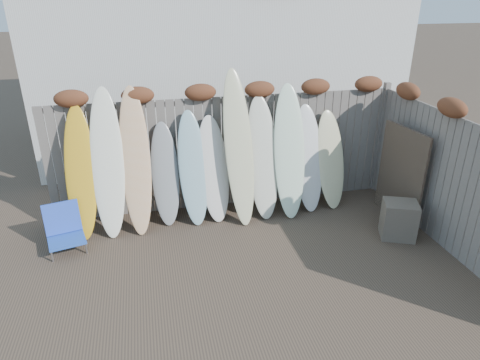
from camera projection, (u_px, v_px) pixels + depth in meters
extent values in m
plane|color=#493A2D|center=(259.00, 282.00, 5.81)|extent=(80.00, 80.00, 0.00)
cube|color=slate|center=(225.00, 153.00, 7.53)|extent=(6.00, 0.10, 2.00)
cube|color=slate|center=(380.00, 138.00, 8.11)|extent=(0.10, 0.10, 2.10)
ellipsoid|color=brown|center=(71.00, 99.00, 6.56)|extent=(0.52, 0.28, 0.28)
ellipsoid|color=brown|center=(138.00, 95.00, 6.76)|extent=(0.52, 0.28, 0.28)
ellipsoid|color=brown|center=(200.00, 92.00, 6.96)|extent=(0.52, 0.28, 0.28)
ellipsoid|color=brown|center=(260.00, 89.00, 7.16)|extent=(0.52, 0.28, 0.28)
ellipsoid|color=brown|center=(316.00, 87.00, 7.37)|extent=(0.52, 0.28, 0.28)
ellipsoid|color=brown|center=(369.00, 84.00, 7.57)|extent=(0.52, 0.28, 0.28)
cube|color=slate|center=(457.00, 189.00, 6.18)|extent=(0.10, 4.40, 2.00)
ellipsoid|color=brown|center=(452.00, 108.00, 6.07)|extent=(0.28, 0.56, 0.28)
ellipsoid|color=brown|center=(408.00, 91.00, 7.05)|extent=(0.28, 0.56, 0.28)
cube|color=silver|center=(212.00, 17.00, 10.46)|extent=(8.00, 5.00, 6.00)
cube|color=blue|center=(67.00, 240.00, 6.42)|extent=(0.62, 0.57, 0.03)
cube|color=blue|center=(62.00, 218.00, 6.52)|extent=(0.54, 0.28, 0.48)
cylinder|color=#B9B9C0|center=(52.00, 256.00, 6.20)|extent=(0.03, 0.03, 0.20)
cylinder|color=#B9B8C0|center=(50.00, 243.00, 6.52)|extent=(0.03, 0.03, 0.20)
cylinder|color=#AEAEB5|center=(86.00, 248.00, 6.40)|extent=(0.03, 0.03, 0.20)
cylinder|color=silver|center=(82.00, 236.00, 6.72)|extent=(0.03, 0.03, 0.20)
cube|color=#6E6453|center=(399.00, 220.00, 6.77)|extent=(0.64, 0.59, 0.60)
cube|color=#45332A|center=(401.00, 174.00, 7.16)|extent=(0.17, 1.07, 1.60)
ellipsoid|color=gold|center=(80.00, 173.00, 6.64)|extent=(0.53, 0.76, 2.04)
ellipsoid|color=white|center=(107.00, 164.00, 6.68)|extent=(0.56, 0.84, 2.29)
ellipsoid|color=#FFC072|center=(136.00, 162.00, 6.76)|extent=(0.50, 0.82, 2.29)
ellipsoid|color=gray|center=(165.00, 174.00, 7.07)|extent=(0.46, 0.61, 1.68)
ellipsoid|color=#8CB5C1|center=(193.00, 168.00, 7.07)|extent=(0.50, 0.68, 1.85)
ellipsoid|color=silver|center=(214.00, 169.00, 7.17)|extent=(0.56, 0.67, 1.75)
ellipsoid|color=beige|center=(239.00, 148.00, 7.02)|extent=(0.54, 0.91, 2.49)
ellipsoid|color=silver|center=(263.00, 158.00, 7.25)|extent=(0.55, 0.73, 2.04)
ellipsoid|color=#D9F6D6|center=(289.00, 152.00, 7.27)|extent=(0.59, 0.82, 2.21)
ellipsoid|color=white|center=(308.00, 159.00, 7.50)|extent=(0.53, 0.67, 1.83)
ellipsoid|color=beige|center=(331.00, 160.00, 7.61)|extent=(0.58, 0.67, 1.71)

